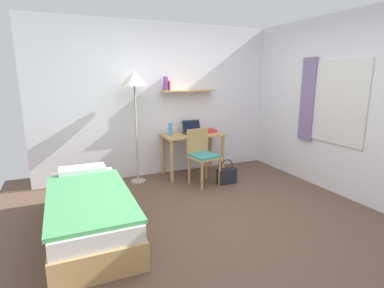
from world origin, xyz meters
TOP-DOWN VIEW (x-y plane):
  - ground_plane at (0.00, 0.00)m, footprint 5.28×5.28m
  - wall_back at (0.00, 2.02)m, footprint 4.40×0.27m
  - wall_right at (2.02, 0.02)m, footprint 0.10×4.40m
  - bed at (-1.48, 0.32)m, footprint 0.85×1.97m
  - desk at (0.39, 1.70)m, footprint 1.05×0.56m
  - desk_chair at (0.34, 1.20)m, footprint 0.49×0.49m
  - standing_lamp at (-0.60, 1.69)m, footprint 0.42×0.42m
  - laptop at (0.43, 1.79)m, footprint 0.35×0.23m
  - water_bottle at (0.00, 1.75)m, footprint 0.07×0.07m
  - book_stack at (0.76, 1.75)m, footprint 0.20×0.24m
  - handbag at (0.71, 1.04)m, footprint 0.32×0.12m

SIDE VIEW (x-z plane):
  - ground_plane at x=0.00m, z-range 0.00..0.00m
  - handbag at x=0.71m, z-range -0.07..0.34m
  - bed at x=-1.48m, z-range -0.03..0.51m
  - desk_chair at x=0.34m, z-range 0.06..0.95m
  - desk at x=0.39m, z-range 0.23..0.96m
  - book_stack at x=0.76m, z-range 0.73..0.79m
  - laptop at x=0.43m, z-range 0.68..0.90m
  - water_bottle at x=0.00m, z-range 0.73..0.94m
  - wall_back at x=0.00m, z-range 0.00..2.60m
  - wall_right at x=2.02m, z-range 0.00..2.60m
  - standing_lamp at x=-0.60m, z-range 0.70..2.49m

